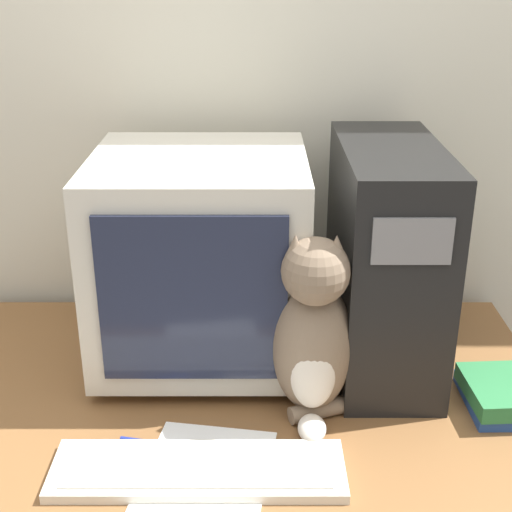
# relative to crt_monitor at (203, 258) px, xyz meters

# --- Properties ---
(wall_back) EXTENTS (7.00, 0.05, 2.50)m
(wall_back) POSITION_rel_crt_monitor_xyz_m (0.05, 0.31, 0.26)
(wall_back) COLOR beige
(wall_back) RESTS_ON ground_plane
(crt_monitor) EXTENTS (0.43, 0.42, 0.44)m
(crt_monitor) POSITION_rel_crt_monitor_xyz_m (0.00, 0.00, 0.00)
(crt_monitor) COLOR beige
(crt_monitor) RESTS_ON desk
(computer_tower) EXTENTS (0.20, 0.45, 0.47)m
(computer_tower) POSITION_rel_crt_monitor_xyz_m (0.38, -0.01, 0.01)
(computer_tower) COLOR black
(computer_tower) RESTS_ON desk
(keyboard) EXTENTS (0.50, 0.14, 0.02)m
(keyboard) POSITION_rel_crt_monitor_xyz_m (0.02, -0.40, -0.22)
(keyboard) COLOR silver
(keyboard) RESTS_ON desk
(cat) EXTENTS (0.26, 0.23, 0.37)m
(cat) POSITION_rel_crt_monitor_xyz_m (0.22, -0.21, -0.07)
(cat) COLOR #7A6651
(cat) RESTS_ON desk
(book_stack) EXTENTS (0.13, 0.19, 0.06)m
(book_stack) POSITION_rel_crt_monitor_xyz_m (0.58, -0.20, -0.20)
(book_stack) COLOR #234793
(book_stack) RESTS_ON desk
(pen) EXTENTS (0.13, 0.04, 0.01)m
(pen) POSITION_rel_crt_monitor_xyz_m (-0.07, -0.32, -0.22)
(pen) COLOR navy
(pen) RESTS_ON desk
(paper_sheet) EXTENTS (0.25, 0.33, 0.00)m
(paper_sheet) POSITION_rel_crt_monitor_xyz_m (0.03, -0.41, -0.23)
(paper_sheet) COLOR white
(paper_sheet) RESTS_ON desk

